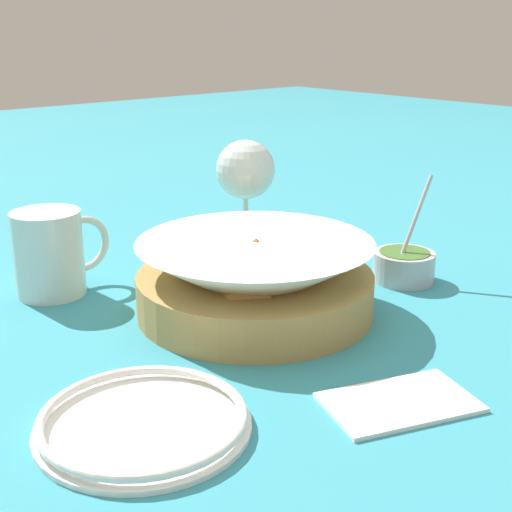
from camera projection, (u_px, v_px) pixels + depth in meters
ground_plane at (272, 306)px, 0.81m from camera, size 4.00×4.00×0.00m
food_basket at (255, 281)px, 0.78m from camera, size 0.26×0.26×0.09m
sauce_cup at (404, 265)px, 0.88m from camera, size 0.08×0.08×0.13m
wine_glass at (246, 173)px, 0.96m from camera, size 0.08×0.08×0.16m
beer_mug at (50, 256)px, 0.83m from camera, size 0.12×0.08×0.10m
side_plate at (143, 421)px, 0.56m from camera, size 0.17×0.17×0.01m
napkin at (399, 400)px, 0.60m from camera, size 0.14×0.11×0.01m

